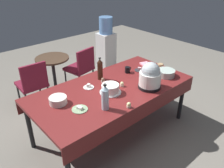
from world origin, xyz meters
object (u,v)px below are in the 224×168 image
Objects in this scene: slow_cooker at (150,76)px; maroon_chair_left at (33,82)px; cupcake_cocoa at (103,80)px; round_cafe_table at (53,69)px; frosted_layer_cake at (110,89)px; maroon_chair_right at (81,66)px; glass_salad_bowl at (166,73)px; dessert_plate_white at (89,87)px; cupcake_vanilla at (122,84)px; cupcake_rose at (129,105)px; water_cooler at (106,48)px; soda_bottle_water at (105,98)px; coffee_mug_tan at (160,66)px; ceramic_snack_bowl at (58,100)px; soda_bottle_cola at (100,69)px; potluck_table at (112,91)px; dessert_plate_charcoal at (139,70)px; dessert_plate_sage at (80,109)px; coffee_mug_black at (128,70)px.

slow_cooker is 0.43× the size of maroon_chair_left.
cupcake_cocoa reaches higher than round_cafe_table.
frosted_layer_cake is 0.33× the size of maroon_chair_right.
maroon_chair_right is (-0.41, 1.61, -0.31)m from glass_salad_bowl.
dessert_plate_white is 0.45m from cupcake_vanilla.
maroon_chair_right is (0.58, 1.82, -0.29)m from cupcake_rose.
soda_bottle_water is at bearing -130.38° from water_cooler.
coffee_mug_tan is at bearing 11.39° from soda_bottle_water.
glass_salad_bowl is at bearing -15.87° from cupcake_vanilla.
soda_bottle_cola reaches higher than ceramic_snack_bowl.
soda_bottle_cola is at bearing -132.81° from water_cooler.
soda_bottle_cola is (0.14, 0.38, 0.10)m from frosted_layer_cake.
cupcake_vanilla is 0.21× the size of soda_bottle_cola.
water_cooler is (1.14, 1.68, -0.19)m from cupcake_vanilla.
ceramic_snack_bowl reaches higher than cupcake_rose.
round_cafe_table is (0.50, 0.23, 0.01)m from maroon_chair_left.
cupcake_rose reaches higher than potluck_table.
dessert_plate_charcoal is (0.78, 0.21, -0.04)m from frosted_layer_cake.
water_cooler is at bearing 43.12° from dessert_plate_sage.
glass_salad_bowl is 2.20× the size of coffee_mug_black.
maroon_chair_left reaches higher than dessert_plate_white.
slow_cooker is 2.17m from water_cooler.
slow_cooker is 0.83m from dessert_plate_white.
soda_bottle_water is 2.51× the size of coffee_mug_tan.
water_cooler is at bearing 36.65° from ceramic_snack_bowl.
potluck_table is 0.68m from dessert_plate_charcoal.
maroon_chair_left is at bearing 115.98° from cupcake_cocoa.
soda_bottle_cola reaches higher than coffee_mug_tan.
maroon_chair_right is at bearing -161.86° from water_cooler.
maroon_chair_right reaches higher than cupcake_rose.
maroon_chair_left is at bearing 132.01° from coffee_mug_black.
frosted_layer_cake is 4.12× the size of cupcake_cocoa.
dessert_plate_white is 0.17× the size of maroon_chair_right.
slow_cooker is 2.51× the size of dessert_plate_white.
frosted_layer_cake reaches higher than cupcake_cocoa.
coffee_mug_black is 1.57m from maroon_chair_left.
coffee_mug_black is (0.48, 0.19, 0.11)m from potluck_table.
coffee_mug_black is at bearing 45.94° from cupcake_rose.
cupcake_rose is 0.21× the size of soda_bottle_cola.
cupcake_rose is 0.94m from coffee_mug_black.
coffee_mug_tan is at bearing 56.95° from glass_salad_bowl.
cupcake_rose is 1.00× the size of cupcake_vanilla.
coffee_mug_black is (0.59, 0.28, -0.01)m from frosted_layer_cake.
cupcake_rose is 1.00× the size of cupcake_cocoa.
cupcake_vanilla reaches higher than dessert_plate_white.
frosted_layer_cake is 4.12× the size of cupcake_rose.
soda_bottle_water reaches higher than round_cafe_table.
maroon_chair_left and maroon_chair_right have the same top height.
dessert_plate_sage is 0.15× the size of water_cooler.
frosted_layer_cake is 0.42m from soda_bottle_cola.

